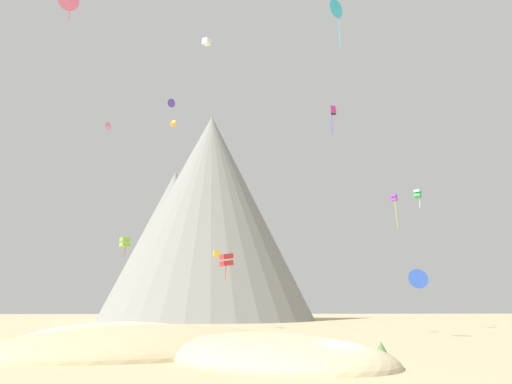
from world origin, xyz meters
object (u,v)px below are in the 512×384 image
kite_blue_low (418,278)px  kite_red_low (226,260)px  kite_cyan_high (337,9)px  kite_white_high (206,42)px  kite_green_mid (418,194)px  kite_lime_low (125,242)px  kite_magenta_high (333,113)px  kite_indigo_high (172,103)px  kite_orange_high (173,123)px  rock_massif (199,226)px  kite_violet_mid (394,199)px  kite_black_high (333,112)px  bush_low_patch (322,345)px  kite_gold_low (217,254)px  bush_ridge_crest (381,348)px  kite_rainbow_high (69,1)px  bush_mid_center (140,340)px  bush_far_left (210,358)px  kite_pink_high (109,126)px

kite_blue_low → kite_red_low: kite_red_low is taller
kite_cyan_high → kite_red_low: 34.01m
kite_white_high → kite_green_mid: (34.82, 24.13, -13.58)m
kite_lime_low → kite_magenta_high: 39.66m
kite_white_high → kite_green_mid: 44.48m
kite_indigo_high → kite_orange_high: size_ratio=1.02×
kite_cyan_high → kite_blue_low: (10.17, 6.27, -31.78)m
rock_massif → kite_lime_low: bearing=-99.5°
kite_violet_mid → kite_black_high: size_ratio=1.22×
kite_cyan_high → bush_low_patch: bearing=-152.0°
kite_red_low → kite_green_mid: (32.02, 15.64, 12.57)m
kite_violet_mid → bush_low_patch: bearing=-170.9°
kite_white_high → kite_gold_low: (1.20, 25.47, -23.66)m
kite_white_high → kite_black_high: kite_white_high is taller
kite_red_low → kite_black_high: bearing=-79.3°
kite_lime_low → bush_ridge_crest: bearing=89.5°
kite_black_high → kite_indigo_high: kite_black_high is taller
kite_rainbow_high → kite_gold_low: bearing=38.2°
kite_rainbow_high → rock_massif: bearing=66.0°
kite_orange_high → bush_mid_center: bearing=-60.1°
bush_far_left → kite_gold_low: (-0.60, 47.86, 11.56)m
bush_low_patch → kite_red_low: size_ratio=0.45×
kite_violet_mid → kite_orange_high: 41.64m
bush_low_patch → kite_magenta_high: bearing=71.8°
kite_cyan_high → kite_black_high: (4.60, 24.49, -3.34)m
bush_mid_center → kite_magenta_high: (21.39, 4.58, 26.45)m
kite_red_low → bush_mid_center: bearing=120.1°
kite_white_high → kite_rainbow_high: size_ratio=0.28×
kite_green_mid → kite_magenta_high: bearing=91.5°
bush_low_patch → kite_pink_high: kite_pink_high is taller
kite_violet_mid → kite_rainbow_high: size_ratio=1.34×
kite_lime_low → kite_cyan_high: 47.20m
rock_massif → kite_green_mid: (39.43, -52.83, -2.49)m
bush_low_patch → bush_mid_center: (-16.49, 10.33, -0.28)m
kite_indigo_high → kite_gold_low: bearing=28.4°
kite_indigo_high → kite_white_high: bearing=-102.0°
kite_violet_mid → kite_indigo_high: size_ratio=4.19×
kite_cyan_high → kite_rainbow_high: size_ratio=1.60×
kite_red_low → kite_pink_high: size_ratio=2.64×
kite_gold_low → rock_massif: bearing=-3.0°
bush_ridge_crest → bush_low_patch: bearing=142.7°
bush_far_left → kite_magenta_high: kite_magenta_high is taller
kite_pink_high → kite_magenta_high: 33.05m
kite_rainbow_high → kite_green_mid: kite_rainbow_high is taller
kite_magenta_high → kite_gold_low: 32.35m
bush_far_left → kite_cyan_high: bearing=54.0°
kite_lime_low → kite_pink_high: (-1.19, -10.46, 15.70)m
kite_blue_low → kite_rainbow_high: bearing=42.1°
kite_indigo_high → kite_gold_low: kite_indigo_high is taller
kite_magenta_high → kite_pink_high: bearing=175.2°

